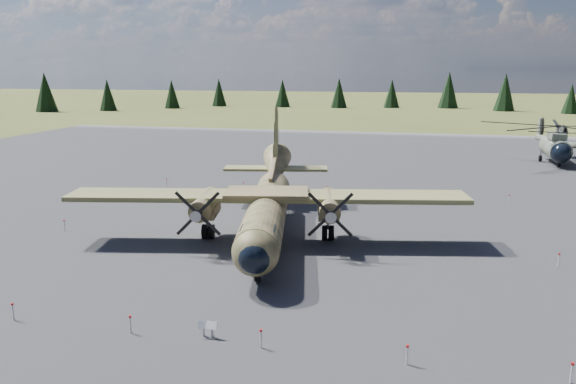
# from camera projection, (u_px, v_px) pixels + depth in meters

# --- Properties ---
(ground) EXTENTS (500.00, 500.00, 0.00)m
(ground) POSITION_uv_depth(u_px,v_px,m) (287.00, 247.00, 36.87)
(ground) COLOR brown
(ground) RESTS_ON ground
(apron) EXTENTS (120.00, 120.00, 0.04)m
(apron) POSITION_uv_depth(u_px,v_px,m) (315.00, 211.00, 46.38)
(apron) COLOR slate
(apron) RESTS_ON ground
(transport_plane) EXTENTS (26.68, 23.98, 8.80)m
(transport_plane) POSITION_uv_depth(u_px,v_px,m) (268.00, 202.00, 38.58)
(transport_plane) COLOR #3C3F22
(transport_plane) RESTS_ON ground
(helicopter_near) EXTENTS (19.17, 22.41, 4.79)m
(helicopter_near) POSITION_uv_depth(u_px,v_px,m) (556.00, 136.00, 68.67)
(helicopter_near) COLOR slate
(helicopter_near) RESTS_ON ground
(info_placard_left) EXTENTS (0.48, 0.28, 0.72)m
(info_placard_left) POSITION_uv_depth(u_px,v_px,m) (203.00, 327.00, 24.47)
(info_placard_left) COLOR gray
(info_placard_left) RESTS_ON ground
(info_placard_right) EXTENTS (0.49, 0.24, 0.75)m
(info_placard_right) POSITION_uv_depth(u_px,v_px,m) (212.00, 327.00, 24.39)
(info_placard_right) COLOR gray
(info_placard_right) RESTS_ON ground
(barrier_fence) EXTENTS (33.12, 29.62, 0.85)m
(barrier_fence) POSITION_uv_depth(u_px,v_px,m) (280.00, 240.00, 36.79)
(barrier_fence) COLOR white
(barrier_fence) RESTS_ON ground
(treeline) EXTENTS (287.71, 288.04, 10.99)m
(treeline) POSITION_uv_depth(u_px,v_px,m) (164.00, 181.00, 34.59)
(treeline) COLOR black
(treeline) RESTS_ON ground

